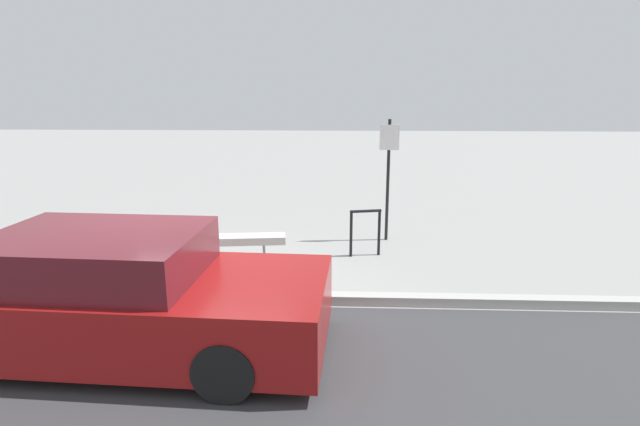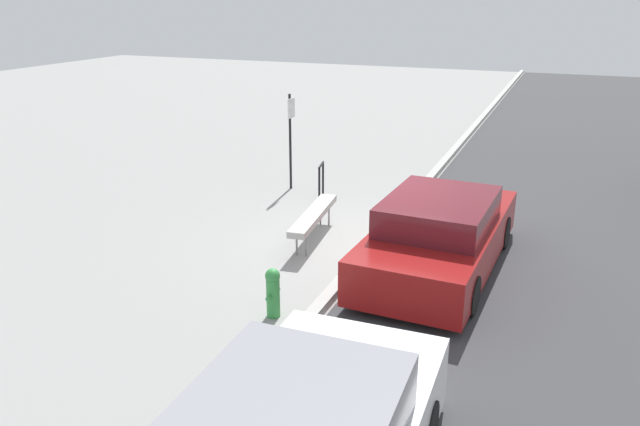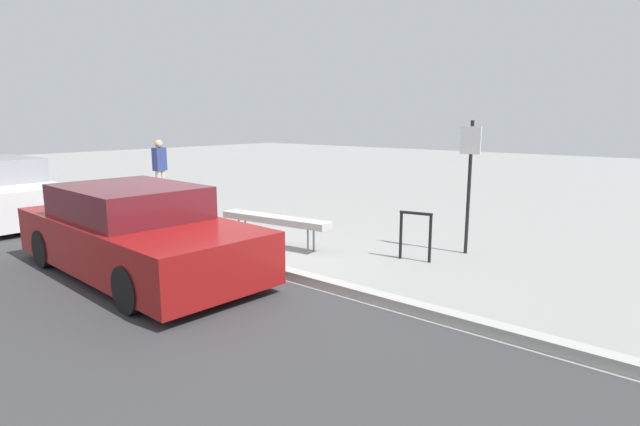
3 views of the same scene
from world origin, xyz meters
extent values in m
plane|color=gray|center=(0.00, 0.00, 0.00)|extent=(60.00, 60.00, 0.00)
cube|color=#A8A8A3|center=(0.00, 0.00, 0.07)|extent=(60.00, 0.20, 0.13)
cylinder|color=gray|center=(-0.88, 1.01, 0.22)|extent=(0.04, 0.04, 0.45)
cylinder|color=gray|center=(0.73, 1.20, 0.22)|extent=(0.04, 0.04, 0.45)
cylinder|color=gray|center=(-0.90, 1.19, 0.22)|extent=(0.04, 0.04, 0.45)
cylinder|color=gray|center=(0.71, 1.37, 0.22)|extent=(0.04, 0.04, 0.45)
cube|color=#B2B2AD|center=(-0.08, 1.19, 0.51)|extent=(2.33, 0.59, 0.12)
cylinder|color=black|center=(2.12, 1.98, 0.40)|extent=(0.05, 0.05, 0.80)
cylinder|color=black|center=(2.61, 2.08, 0.40)|extent=(0.05, 0.05, 0.80)
cylinder|color=black|center=(2.37, 2.03, 0.80)|extent=(0.55, 0.16, 0.05)
cylinder|color=black|center=(2.82, 3.01, 1.15)|extent=(0.06, 0.06, 2.30)
cube|color=white|center=(2.82, 2.97, 1.97)|extent=(0.36, 0.02, 0.46)
cylinder|color=#338C3F|center=(-3.12, 0.57, 0.30)|extent=(0.20, 0.20, 0.60)
cylinder|color=#338C3F|center=(-2.98, 0.57, 0.36)|extent=(0.08, 0.07, 0.07)
cylinder|color=black|center=(0.97, -0.54, 0.30)|extent=(0.61, 0.21, 0.60)
cylinder|color=black|center=(0.89, -2.23, 0.30)|extent=(0.61, 0.21, 0.60)
cylinder|color=black|center=(-1.86, -0.40, 0.30)|extent=(0.61, 0.21, 0.60)
cube|color=maroon|center=(-0.49, -1.32, 0.50)|extent=(4.65, 2.05, 0.72)
cube|color=#59171F|center=(-0.67, -1.31, 1.09)|extent=(2.27, 1.76, 0.50)
camera|label=1|loc=(1.94, -6.29, 2.81)|focal=28.00mm
camera|label=2|loc=(-10.44, -3.15, 4.50)|focal=35.00mm
camera|label=3|loc=(6.35, -5.13, 2.32)|focal=28.00mm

